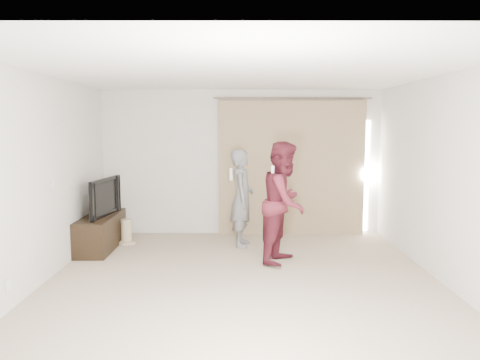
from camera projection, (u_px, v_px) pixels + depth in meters
name	position (u px, v px, depth m)	size (l,w,h in m)	color
floor	(243.00, 283.00, 5.86)	(5.50, 5.50, 0.00)	tan
wall_back	(241.00, 162.00, 8.44)	(5.00, 0.04, 2.60)	silver
wall_left	(38.00, 181.00, 5.70)	(0.04, 5.50, 2.60)	silver
ceiling	(243.00, 72.00, 5.55)	(5.00, 5.50, 0.01)	white
curtain	(292.00, 168.00, 8.38)	(2.80, 0.11, 2.46)	tan
tv_console	(101.00, 232.00, 7.48)	(0.48, 1.39, 0.54)	black
tv	(99.00, 197.00, 7.42)	(1.05, 0.14, 0.60)	black
scratching_post	(126.00, 234.00, 7.79)	(0.31, 0.31, 0.41)	#C6B488
person_man	(242.00, 198.00, 7.59)	(0.43, 0.61, 1.59)	slate
person_woman	(284.00, 202.00, 6.70)	(0.95, 1.04, 1.74)	#591A25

